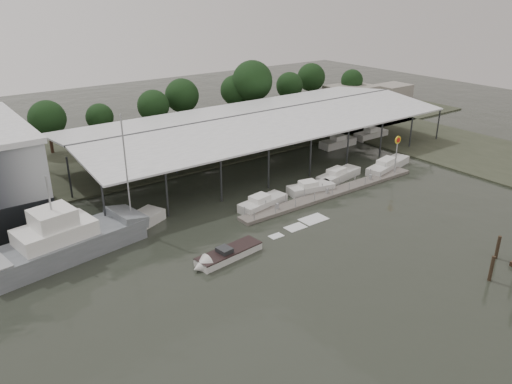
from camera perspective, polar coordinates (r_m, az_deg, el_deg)
ground at (r=48.13m, az=4.35°, el=-8.09°), size 200.00×200.00×0.00m
land_strip_far at (r=81.73m, az=-15.23°, el=4.40°), size 140.00×30.00×0.30m
land_strip_east at (r=86.77m, az=23.00°, el=4.42°), size 20.00×60.00×0.30m
covered_boat_shed at (r=76.14m, az=0.45°, el=8.62°), size 58.24×24.00×6.96m
floating_dock at (r=63.84m, az=8.74°, el=-0.07°), size 28.00×2.00×1.40m
shell_fuel_sign at (r=71.22m, az=15.82°, el=4.92°), size 1.10×0.18×5.55m
distant_commercial_buildings at (r=117.16m, az=12.25°, el=10.93°), size 22.00×8.00×4.00m
grey_trawler at (r=51.93m, az=-20.76°, el=-5.20°), size 16.16×7.07×8.84m
white_sailboat at (r=55.01m, az=-14.41°, el=-3.87°), size 9.32×5.98×12.97m
speedboat_underway at (r=48.43m, az=-3.69°, el=-7.32°), size 18.68×4.13×2.00m
moored_cruiser_0 at (r=59.16m, az=0.75°, el=-1.23°), size 6.75×3.25×1.70m
moored_cruiser_1 at (r=63.80m, az=6.23°, el=0.45°), size 6.33×3.27×1.70m
moored_cruiser_2 at (r=68.71m, az=9.39°, el=1.92°), size 7.69×3.41×1.70m
moored_cruiser_3 at (r=74.09m, az=14.83°, el=3.00°), size 9.42×4.13×1.70m
horizon_tree_line at (r=96.17m, az=-2.98°, el=11.53°), size 70.57×10.44×11.55m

